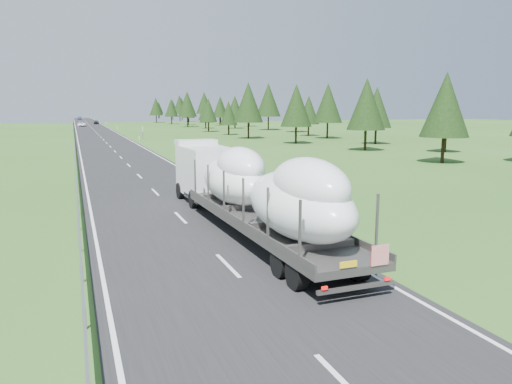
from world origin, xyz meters
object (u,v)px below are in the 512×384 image
object	(u,v)px
boat_truck	(247,185)
distant_car_blue	(80,118)
highway_sign	(143,130)
distant_van	(82,124)
distant_car_dark	(96,122)

from	to	relation	value
boat_truck	distant_car_blue	distance (m)	248.47
highway_sign	distant_van	world-z (taller)	highway_sign
distant_car_blue	boat_truck	bearing A→B (deg)	-85.78
boat_truck	distant_van	size ratio (longest dim) A/B	3.98
boat_truck	highway_sign	bearing A→B (deg)	86.41
distant_van	distant_car_blue	bearing A→B (deg)	87.71
distant_car_dark	distant_car_blue	distance (m)	75.96
distant_car_dark	distant_car_blue	world-z (taller)	distant_car_blue
distant_car_blue	highway_sign	bearing A→B (deg)	-83.79
highway_sign	distant_car_dark	world-z (taller)	highway_sign
distant_car_blue	distant_van	bearing A→B (deg)	-87.22
boat_truck	distant_car_blue	xyz separation A→B (m)	(-4.36, 248.43, -1.51)
distant_van	distant_car_blue	distance (m)	98.88
distant_van	distant_car_dark	size ratio (longest dim) A/B	1.25
distant_van	distant_car_blue	size ratio (longest dim) A/B	1.08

